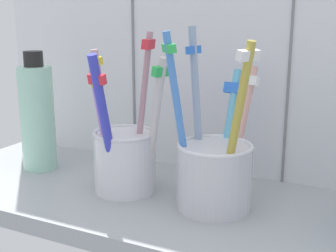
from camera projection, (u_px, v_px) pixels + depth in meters
counter_slab at (168, 206)px, 52.08cm from camera, size 64.00×22.00×2.00cm
tile_wall_back at (209, 14)px, 57.33cm from camera, size 64.00×2.20×45.00cm
toothbrush_cup_left at (125, 154)px, 52.96cm from camera, size 9.73×10.12×18.71cm
toothbrush_cup_right at (215, 168)px, 48.59cm from camera, size 10.38×11.15×19.31cm
soap_bottle at (37, 116)px, 60.19cm from camera, size 4.54×4.54×15.88cm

